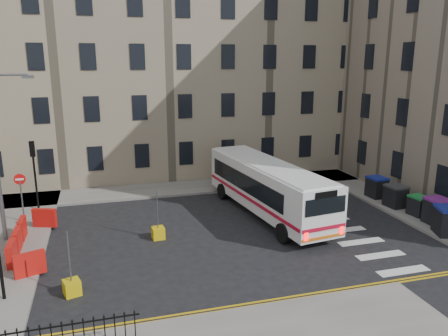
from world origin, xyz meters
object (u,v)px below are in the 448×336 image
wheelie_bin_b (438,211)px  wheelie_bin_e (377,187)px  wheelie_bin_c (419,206)px  bollard_chevron (72,288)px  bollard_yellow (158,233)px  wheelie_bin_a (447,221)px  wheelie_bin_d (395,196)px  bus (267,186)px

wheelie_bin_b → wheelie_bin_e: bearing=91.7°
wheelie_bin_c → bollard_chevron: wheelie_bin_c is taller
wheelie_bin_c → wheelie_bin_e: (-0.25, 3.63, 0.09)m
wheelie_bin_b → bollard_chevron: (-18.70, -2.02, -0.57)m
wheelie_bin_b → bollard_chevron: wheelie_bin_b is taller
bollard_yellow → bollard_chevron: size_ratio=1.00×
wheelie_bin_b → bollard_chevron: size_ratio=2.38×
wheelie_bin_a → wheelie_bin_d: (0.24, 4.43, -0.06)m
wheelie_bin_c → wheelie_bin_e: size_ratio=0.86×
bus → wheelie_bin_b: size_ratio=7.95×
bus → wheelie_bin_a: bus is taller
wheelie_bin_c → wheelie_bin_b: bearing=-95.4°
bus → wheelie_bin_c: 8.70m
wheelie_bin_a → wheelie_bin_e: bearing=107.9°
wheelie_bin_c → wheelie_bin_e: 3.64m
bollard_chevron → bus: bearing=31.2°
bus → wheelie_bin_b: (8.17, -4.34, -0.87)m
wheelie_bin_d → bollard_chevron: size_ratio=2.20×
bollard_yellow → wheelie_bin_b: bearing=-9.6°
wheelie_bin_c → wheelie_bin_a: bearing=-108.3°
wheelie_bin_b → wheelie_bin_d: size_ratio=1.08×
wheelie_bin_a → wheelie_bin_e: 6.39m
wheelie_bin_b → bollard_chevron: bearing=-175.5°
wheelie_bin_d → wheelie_bin_e: bearing=83.5°
bus → wheelie_bin_c: bus is taller
bus → wheelie_bin_e: bus is taller
wheelie_bin_a → bollard_yellow: bearing=-174.6°
wheelie_bin_e → wheelie_bin_c: bearing=-88.9°
wheelie_bin_b → bus: bearing=150.4°
bus → wheelie_bin_e: size_ratio=8.56×
wheelie_bin_a → bus: bearing=163.7°
wheelie_bin_a → wheelie_bin_c: wheelie_bin_a is taller
wheelie_bin_c → wheelie_bin_e: wheelie_bin_e is taller
wheelie_bin_c → bollard_chevron: size_ratio=1.90×
bus → bollard_yellow: bearing=-171.8°
wheelie_bin_b → bollard_yellow: 14.99m
wheelie_bin_c → wheelie_bin_d: (-0.30, 1.68, 0.09)m
wheelie_bin_e → bollard_yellow: wheelie_bin_e is taller
bus → bollard_yellow: bus is taller
wheelie_bin_b → wheelie_bin_c: 1.43m
wheelie_bin_c → bollard_chevron: 18.97m
wheelie_bin_b → wheelie_bin_c: bearing=90.1°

